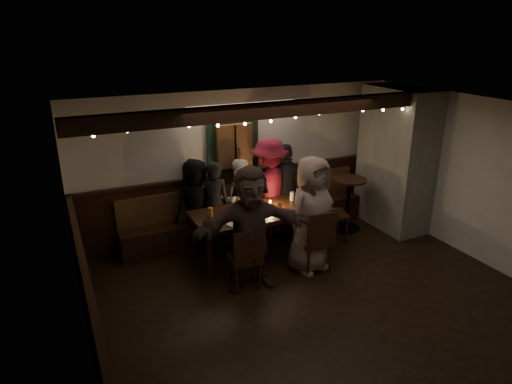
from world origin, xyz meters
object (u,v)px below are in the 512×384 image
person_f (251,229)px  person_b (213,205)px  chair_end (328,209)px  person_d (269,188)px  person_g (311,215)px  person_e (286,189)px  dining_table (261,214)px  chair_near_left (246,255)px  chair_near_right (318,239)px  person_c (238,200)px  person_a (196,204)px  high_top (348,197)px

person_f → person_b: bearing=99.1°
chair_end → person_d: 1.10m
person_b → person_g: 1.75m
person_b → person_e: person_e is taller
dining_table → person_e: 1.08m
chair_near_left → person_g: 1.19m
dining_table → person_b: size_ratio=1.46×
dining_table → person_d: size_ratio=1.25×
chair_near_right → person_d: person_d is taller
person_g → person_d: bearing=75.8°
person_f → person_g: (1.03, 0.06, -0.00)m
person_d → person_e: (0.34, 0.01, -0.07)m
chair_near_right → person_b: 1.89m
chair_end → person_d: bearing=141.9°
person_e → person_g: size_ratio=0.90×
chair_near_right → chair_near_left: bearing=177.9°
person_b → person_e: (1.42, 0.06, 0.06)m
chair_near_left → dining_table: bearing=53.1°
person_c → person_d: 0.60m
chair_end → person_f: person_f is taller
dining_table → person_d: (0.48, 0.68, 0.16)m
dining_table → person_d: 0.85m
person_a → person_g: size_ratio=0.85×
chair_near_right → person_a: bearing=129.4°
person_b → chair_near_left: bearing=103.8°
person_b → person_c: person_b is taller
dining_table → chair_near_right: (0.52, -0.89, -0.15)m
person_d → person_g: 1.42m
chair_near_right → high_top: size_ratio=1.04×
chair_near_left → person_e: person_e is taller
high_top → person_d: bearing=163.9°
high_top → person_c: person_c is taller
chair_end → person_b: person_b is taller
person_g → person_c: bearing=97.7°
high_top → person_c: size_ratio=0.67×
person_f → person_g: bearing=10.9°
high_top → chair_near_right: bearing=-140.2°
person_e → person_g: 1.47m
chair_near_right → person_e: person_e is taller
person_d → person_f: (-1.03, -1.48, 0.03)m
dining_table → chair_near_right: size_ratio=2.17×
chair_near_right → person_f: bearing=175.4°
person_b → person_c: 0.50m
high_top → person_f: size_ratio=0.54×
person_e → person_a: bearing=14.4°
chair_end → person_a: (-2.16, 0.75, 0.19)m
person_e → chair_near_left: bearing=64.1°
chair_near_left → chair_end: bearing=24.2°
chair_near_left → chair_near_right: size_ratio=0.92×
dining_table → high_top: high_top is taller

